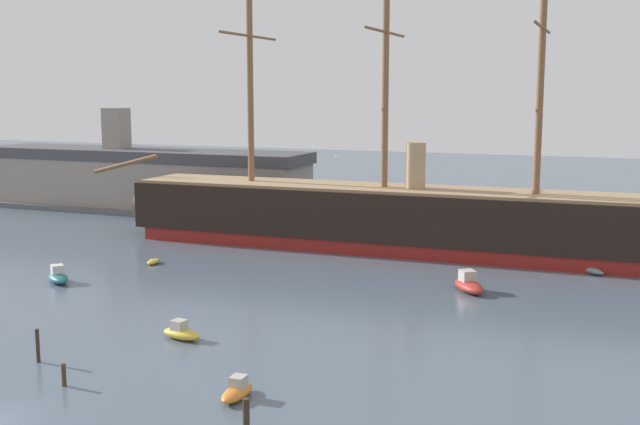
# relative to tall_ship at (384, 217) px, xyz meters

# --- Properties ---
(tall_ship) EXTENTS (74.12, 15.24, 35.67)m
(tall_ship) POSITION_rel_tall_ship_xyz_m (0.00, 0.00, 0.00)
(tall_ship) COLOR maroon
(tall_ship) RESTS_ON ground
(motorboat_foreground_right) EXTENTS (1.39, 3.21, 1.34)m
(motorboat_foreground_right) POSITION_rel_tall_ship_xyz_m (5.22, -46.20, -3.42)
(motorboat_foreground_right) COLOR orange
(motorboat_foreground_right) RESTS_ON ground
(motorboat_near_centre) EXTENTS (3.60, 2.03, 1.42)m
(motorboat_near_centre) POSITION_rel_tall_ship_xyz_m (-3.99, -37.60, -3.39)
(motorboat_near_centre) COLOR gold
(motorboat_near_centre) RESTS_ON ground
(motorboat_mid_left) EXTENTS (4.16, 3.83, 1.68)m
(motorboat_mid_left) POSITION_rel_tall_ship_xyz_m (-24.36, -26.95, -3.29)
(motorboat_mid_left) COLOR #236670
(motorboat_mid_left) RESTS_ON ground
(dinghy_alongside_bow) EXTENTS (1.20, 2.33, 0.53)m
(dinghy_alongside_bow) POSITION_rel_tall_ship_xyz_m (-20.46, -16.58, -3.62)
(dinghy_alongside_bow) COLOR gold
(dinghy_alongside_bow) RESTS_ON ground
(motorboat_alongside_stern) EXTENTS (4.26, 4.91, 1.95)m
(motorboat_alongside_stern) POSITION_rel_tall_ship_xyz_m (13.08, -15.71, -3.20)
(motorboat_alongside_stern) COLOR #B22D28
(motorboat_alongside_stern) RESTS_ON ground
(sailboat_far_right) EXTENTS (3.41, 3.34, 4.78)m
(sailboat_far_right) POSITION_rel_tall_ship_xyz_m (23.00, -3.71, -3.48)
(sailboat_far_right) COLOR gray
(sailboat_far_right) RESTS_ON ground
(mooring_piling_nearest) EXTENTS (0.27, 0.27, 2.34)m
(mooring_piling_nearest) POSITION_rel_tall_ship_xyz_m (-10.32, -45.58, -2.71)
(mooring_piling_nearest) COLOR #382B1E
(mooring_piling_nearest) RESTS_ON ground
(mooring_piling_left_pair) EXTENTS (0.29, 0.29, 1.46)m
(mooring_piling_left_pair) POSITION_rel_tall_ship_xyz_m (-5.76, -48.46, -3.16)
(mooring_piling_left_pair) COLOR #423323
(mooring_piling_left_pair) RESTS_ON ground
(mooring_piling_right_pair) EXTENTS (0.37, 0.37, 2.10)m
(mooring_piling_right_pair) POSITION_rel_tall_ship_xyz_m (8.12, -50.64, -2.84)
(mooring_piling_right_pair) COLOR #382B1E
(mooring_piling_right_pair) RESTS_ON ground
(dockside_warehouse_left) EXTENTS (57.50, 12.34, 15.73)m
(dockside_warehouse_left) POSITION_rel_tall_ship_xyz_m (-43.47, 15.39, 0.86)
(dockside_warehouse_left) COLOR #565659
(dockside_warehouse_left) RESTS_ON ground
(seagull_in_flight) EXTENTS (0.45, 1.12, 0.13)m
(seagull_in_flight) POSITION_rel_tall_ship_xyz_m (3.55, -25.20, 8.96)
(seagull_in_flight) COLOR silver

